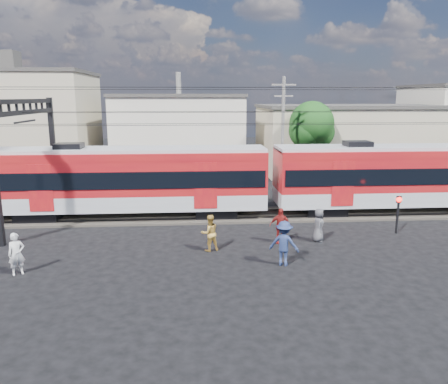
# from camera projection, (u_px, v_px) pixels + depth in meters

# --- Properties ---
(ground) EXTENTS (120.00, 120.00, 0.00)m
(ground) POSITION_uv_depth(u_px,v_px,m) (211.00, 268.00, 18.40)
(ground) COLOR black
(ground) RESTS_ON ground
(track_bed) EXTENTS (70.00, 3.40, 0.12)m
(track_bed) POSITION_uv_depth(u_px,v_px,m) (206.00, 216.00, 26.18)
(track_bed) COLOR #2D2823
(track_bed) RESTS_ON ground
(rail_near) EXTENTS (70.00, 0.12, 0.12)m
(rail_near) POSITION_uv_depth(u_px,v_px,m) (206.00, 217.00, 25.43)
(rail_near) COLOR #59544C
(rail_near) RESTS_ON track_bed
(rail_far) EXTENTS (70.00, 0.12, 0.12)m
(rail_far) POSITION_uv_depth(u_px,v_px,m) (205.00, 211.00, 26.89)
(rail_far) COLOR #59544C
(rail_far) RESTS_ON track_bed
(commuter_train) EXTENTS (50.30, 3.08, 4.17)m
(commuter_train) POSITION_uv_depth(u_px,v_px,m) (131.00, 178.00, 25.38)
(commuter_train) COLOR black
(commuter_train) RESTS_ON ground
(catenary) EXTENTS (70.00, 9.30, 7.52)m
(catenary) POSITION_uv_depth(u_px,v_px,m) (51.00, 132.00, 24.49)
(catenary) COLOR black
(catenary) RESTS_ON ground
(building_west) EXTENTS (14.28, 10.20, 9.30)m
(building_west) POSITION_uv_depth(u_px,v_px,m) (13.00, 124.00, 39.60)
(building_west) COLOR tan
(building_west) RESTS_ON ground
(building_midwest) EXTENTS (12.24, 12.24, 7.30)m
(building_midwest) POSITION_uv_depth(u_px,v_px,m) (180.00, 131.00, 43.79)
(building_midwest) COLOR beige
(building_midwest) RESTS_ON ground
(building_mideast) EXTENTS (16.32, 10.20, 6.30)m
(building_mideast) POSITION_uv_depth(u_px,v_px,m) (345.00, 138.00, 42.10)
(building_mideast) COLOR tan
(building_mideast) RESTS_ON ground
(utility_pole_mid) EXTENTS (1.80, 0.24, 8.50)m
(utility_pole_mid) POSITION_uv_depth(u_px,v_px,m) (283.00, 131.00, 32.47)
(utility_pole_mid) COLOR slate
(utility_pole_mid) RESTS_ON ground
(tree_near) EXTENTS (3.82, 3.64, 6.72)m
(tree_near) POSITION_uv_depth(u_px,v_px,m) (313.00, 127.00, 35.68)
(tree_near) COLOR #382619
(tree_near) RESTS_ON ground
(pedestrian_a) EXTENTS (0.76, 0.67, 1.74)m
(pedestrian_a) POSITION_uv_depth(u_px,v_px,m) (16.00, 254.00, 17.53)
(pedestrian_a) COLOR silver
(pedestrian_a) RESTS_ON ground
(pedestrian_b) EXTENTS (1.00, 0.88, 1.73)m
(pedestrian_b) POSITION_uv_depth(u_px,v_px,m) (210.00, 233.00, 20.25)
(pedestrian_b) COLOR #B48A38
(pedestrian_b) RESTS_ON ground
(pedestrian_c) EXTENTS (1.43, 1.14, 1.95)m
(pedestrian_c) POSITION_uv_depth(u_px,v_px,m) (284.00, 243.00, 18.47)
(pedestrian_c) COLOR navy
(pedestrian_c) RESTS_ON ground
(pedestrian_d) EXTENTS (1.07, 0.52, 1.77)m
(pedestrian_d) POSITION_uv_depth(u_px,v_px,m) (280.00, 226.00, 21.33)
(pedestrian_d) COLOR maroon
(pedestrian_d) RESTS_ON ground
(pedestrian_e) EXTENTS (0.69, 0.91, 1.67)m
(pedestrian_e) POSITION_uv_depth(u_px,v_px,m) (319.00, 225.00, 21.57)
(pedestrian_e) COLOR #46464A
(pedestrian_e) RESTS_ON ground
(crossing_signal) EXTENTS (0.29, 0.29, 2.02)m
(crossing_signal) POSITION_uv_depth(u_px,v_px,m) (398.00, 208.00, 22.72)
(crossing_signal) COLOR black
(crossing_signal) RESTS_ON ground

